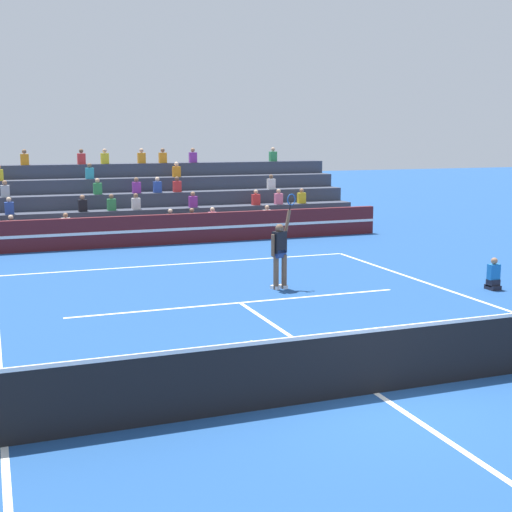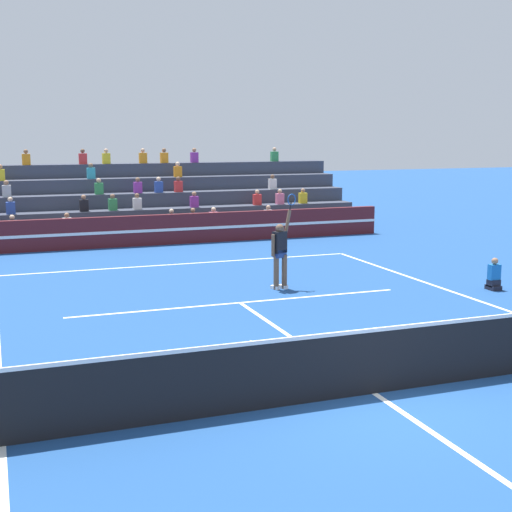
# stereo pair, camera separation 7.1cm
# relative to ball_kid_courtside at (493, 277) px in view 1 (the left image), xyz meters

# --- Properties ---
(ground_plane) EXTENTS (120.00, 120.00, 0.00)m
(ground_plane) POSITION_rel_ball_kid_courtside_xyz_m (-6.65, -5.51, -0.33)
(ground_plane) COLOR navy
(court_lines) EXTENTS (11.10, 23.90, 0.01)m
(court_lines) POSITION_rel_ball_kid_courtside_xyz_m (-6.65, -5.51, -0.33)
(court_lines) COLOR white
(court_lines) RESTS_ON ground
(tennis_net) EXTENTS (12.00, 0.10, 1.10)m
(tennis_net) POSITION_rel_ball_kid_courtside_xyz_m (-6.65, -5.51, 0.21)
(tennis_net) COLOR black
(tennis_net) RESTS_ON ground
(sponsor_banner_wall) EXTENTS (18.00, 0.26, 1.10)m
(sponsor_banner_wall) POSITION_rel_ball_kid_courtside_xyz_m (-6.65, 10.45, 0.22)
(sponsor_banner_wall) COLOR #51191E
(sponsor_banner_wall) RESTS_ON ground
(bleacher_stand) EXTENTS (17.95, 4.75, 3.38)m
(bleacher_stand) POSITION_rel_ball_kid_courtside_xyz_m (-6.66, 14.25, 0.69)
(bleacher_stand) COLOR #383D4C
(bleacher_stand) RESTS_ON ground
(ball_kid_courtside) EXTENTS (0.30, 0.36, 0.84)m
(ball_kid_courtside) POSITION_rel_ball_kid_courtside_xyz_m (0.00, 0.00, 0.00)
(ball_kid_courtside) COLOR black
(ball_kid_courtside) RESTS_ON ground
(tennis_player) EXTENTS (0.84, 0.42, 2.50)m
(tennis_player) POSITION_rel_ball_kid_courtside_xyz_m (-5.16, 2.02, 0.66)
(tennis_player) COLOR brown
(tennis_player) RESTS_ON ground
(tennis_ball) EXTENTS (0.07, 0.07, 0.07)m
(tennis_ball) POSITION_rel_ball_kid_courtside_xyz_m (-7.55, -2.33, -0.30)
(tennis_ball) COLOR #C6DB33
(tennis_ball) RESTS_ON ground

